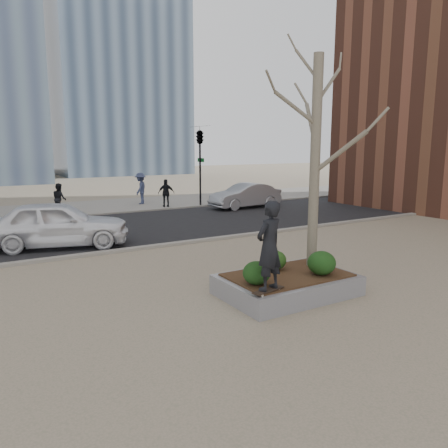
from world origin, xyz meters
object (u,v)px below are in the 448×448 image
skateboarder (269,246)px  police_car (57,224)px  planter (287,285)px  skateboard (268,291)px

skateboarder → police_car: bearing=-88.9°
planter → skateboarder: (-1.10, -0.74, 1.21)m
planter → skateboard: skateboard is taller
police_car → skateboard: bearing=-146.4°
planter → police_car: (-3.60, 7.72, 0.58)m
planter → skateboard: bearing=-146.1°
skateboard → skateboarder: (0.00, 0.00, 0.95)m
skateboarder → police_car: (-2.50, 8.46, -0.62)m
planter → skateboarder: size_ratio=1.65×
skateboard → police_car: bearing=94.7°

